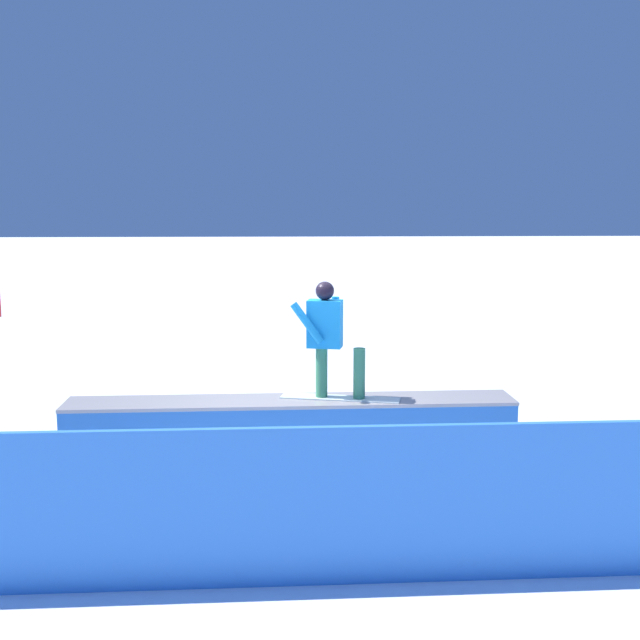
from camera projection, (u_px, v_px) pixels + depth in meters
ground_plane at (291, 449)px, 9.32m from camera, size 120.00×120.00×0.00m
grind_box at (291, 427)px, 9.28m from camera, size 5.34×0.72×0.61m
snowboarder at (329, 336)px, 9.17m from camera, size 1.45×0.58×1.40m
safety_fence at (297, 507)px, 5.92m from camera, size 10.29×0.19×1.26m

